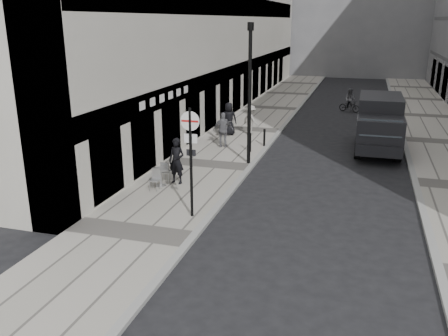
# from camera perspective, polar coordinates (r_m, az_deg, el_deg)

# --- Properties ---
(ground) EXTENTS (120.00, 120.00, 0.00)m
(ground) POSITION_cam_1_polar(r_m,az_deg,el_deg) (12.40, -8.58, -14.18)
(ground) COLOR black
(ground) RESTS_ON ground
(sidewalk) EXTENTS (4.00, 60.00, 0.12)m
(sidewalk) POSITION_cam_1_polar(r_m,az_deg,el_deg) (29.01, 2.78, 4.63)
(sidewalk) COLOR #A59E95
(sidewalk) RESTS_ON ground
(far_sidewalk) EXTENTS (4.00, 60.00, 0.12)m
(far_sidewalk) POSITION_cam_1_polar(r_m,az_deg,el_deg) (28.56, 24.77, 2.83)
(far_sidewalk) COLOR #A59E95
(far_sidewalk) RESTS_ON ground
(walking_man) EXTENTS (0.74, 0.55, 1.86)m
(walking_man) POSITION_cam_1_polar(r_m,az_deg,el_deg) (19.08, -5.72, 0.85)
(walking_man) COLOR black
(walking_man) RESTS_ON sidewalk
(sign_post) EXTENTS (0.63, 0.09, 3.68)m
(sign_post) POSITION_cam_1_polar(r_m,az_deg,el_deg) (15.37, -4.03, 2.36)
(sign_post) COLOR black
(sign_post) RESTS_ON sidewalk
(lamppost) EXTENTS (0.28, 0.28, 6.25)m
(lamppost) POSITION_cam_1_polar(r_m,az_deg,el_deg) (21.25, 3.11, 9.63)
(lamppost) COLOR black
(lamppost) RESTS_ON sidewalk
(bollard_near) EXTENTS (0.11, 0.11, 0.85)m
(bollard_near) POSITION_cam_1_polar(r_m,az_deg,el_deg) (24.96, 4.87, 3.62)
(bollard_near) COLOR black
(bollard_near) RESTS_ON sidewalk
(bollard_far) EXTENTS (0.12, 0.12, 0.90)m
(bollard_far) POSITION_cam_1_polar(r_m,az_deg,el_deg) (23.78, 3.15, 3.03)
(bollard_far) COLOR black
(bollard_far) RESTS_ON sidewalk
(panel_van) EXTENTS (2.18, 5.78, 2.72)m
(panel_van) POSITION_cam_1_polar(r_m,az_deg,el_deg) (25.55, 18.20, 5.40)
(panel_van) COLOR black
(panel_van) RESTS_ON ground
(cyclist) EXTENTS (1.68, 1.16, 1.71)m
(cyclist) POSITION_cam_1_polar(r_m,az_deg,el_deg) (36.16, 14.89, 7.60)
(cyclist) COLOR black
(cyclist) RESTS_ON ground
(pedestrian_a) EXTENTS (1.12, 0.59, 1.82)m
(pedestrian_a) POSITION_cam_1_polar(r_m,az_deg,el_deg) (24.52, -0.08, 4.60)
(pedestrian_a) COLOR slate
(pedestrian_a) RESTS_ON sidewalk
(pedestrian_b) EXTENTS (1.29, 1.14, 1.73)m
(pedestrian_b) POSITION_cam_1_polar(r_m,az_deg,el_deg) (27.22, 3.23, 5.76)
(pedestrian_b) COLOR #9B978F
(pedestrian_b) RESTS_ON sidewalk
(pedestrian_c) EXTENTS (1.08, 0.90, 1.88)m
(pedestrian_c) POSITION_cam_1_polar(r_m,az_deg,el_deg) (27.18, 0.58, 5.93)
(pedestrian_c) COLOR black
(pedestrian_c) RESTS_ON sidewalk
(cafe_table_near) EXTENTS (0.66, 1.49, 0.85)m
(cafe_table_near) POSITION_cam_1_polar(r_m,az_deg,el_deg) (18.97, -7.63, -0.91)
(cafe_table_near) COLOR #B9B9BB
(cafe_table_near) RESTS_ON sidewalk
(cafe_table_mid) EXTENTS (0.77, 1.74, 0.99)m
(cafe_table_mid) POSITION_cam_1_polar(r_m,az_deg,el_deg) (28.76, 0.41, 5.68)
(cafe_table_mid) COLOR #B3B3B5
(cafe_table_mid) RESTS_ON sidewalk
(cafe_table_far) EXTENTS (0.76, 1.72, 0.98)m
(cafe_table_far) POSITION_cam_1_polar(r_m,az_deg,el_deg) (27.39, 0.26, 5.08)
(cafe_table_far) COLOR #A3A3A5
(cafe_table_far) RESTS_ON sidewalk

